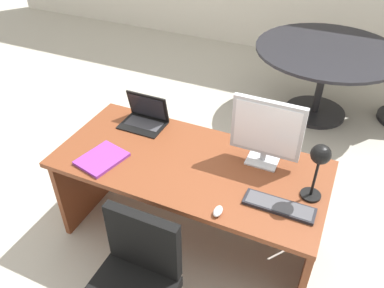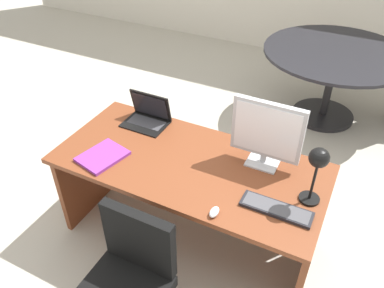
{
  "view_description": "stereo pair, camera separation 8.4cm",
  "coord_description": "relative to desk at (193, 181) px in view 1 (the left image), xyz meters",
  "views": [
    {
      "loc": [
        0.81,
        -1.74,
        2.34
      ],
      "look_at": [
        0.0,
        0.04,
        0.86
      ],
      "focal_mm": 36.13,
      "sensor_mm": 36.0,
      "label": 1
    },
    {
      "loc": [
        0.88,
        -1.7,
        2.34
      ],
      "look_at": [
        0.0,
        0.04,
        0.86
      ],
      "focal_mm": 36.13,
      "sensor_mm": 36.0,
      "label": 2
    }
  ],
  "objects": [
    {
      "name": "meeting_table",
      "position": [
        0.55,
        2.1,
        0.06
      ],
      "size": [
        1.45,
        1.45,
        0.77
      ],
      "color": "black",
      "rests_on": "ground"
    },
    {
      "name": "laptop",
      "position": [
        -0.49,
        0.24,
        0.28
      ],
      "size": [
        0.32,
        0.23,
        0.22
      ],
      "color": "black",
      "rests_on": "desk"
    },
    {
      "name": "ground",
      "position": [
        0.0,
        1.45,
        -0.53
      ],
      "size": [
        12.0,
        12.0,
        0.0
      ],
      "primitive_type": "plane",
      "color": "#B7B2A3"
    },
    {
      "name": "monitor",
      "position": [
        0.43,
        0.15,
        0.46
      ],
      "size": [
        0.44,
        0.16,
        0.45
      ],
      "color": "#B7BABF",
      "rests_on": "desk"
    },
    {
      "name": "desk",
      "position": [
        0.0,
        0.0,
        0.0
      ],
      "size": [
        1.76,
        0.82,
        0.74
      ],
      "color": "brown",
      "rests_on": "ground"
    },
    {
      "name": "keyboard",
      "position": [
        0.63,
        -0.21,
        0.22
      ],
      "size": [
        0.4,
        0.12,
        0.02
      ],
      "color": "black",
      "rests_on": "desk"
    },
    {
      "name": "desk_lamp",
      "position": [
        0.77,
        -0.06,
        0.49
      ],
      "size": [
        0.12,
        0.14,
        0.39
      ],
      "color": "black",
      "rests_on": "desk"
    },
    {
      "name": "book",
      "position": [
        -0.53,
        -0.27,
        0.22
      ],
      "size": [
        0.29,
        0.34,
        0.02
      ],
      "color": "purple",
      "rests_on": "desk"
    },
    {
      "name": "mouse",
      "position": [
        0.33,
        -0.39,
        0.23
      ],
      "size": [
        0.05,
        0.08,
        0.04
      ],
      "color": "silver",
      "rests_on": "desk"
    }
  ]
}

